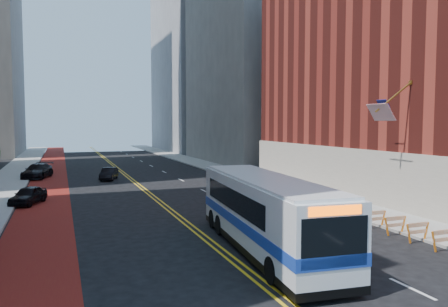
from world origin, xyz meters
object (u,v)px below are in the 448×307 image
car_a (28,195)px  car_b (109,174)px  transit_bus (264,212)px  car_c (38,171)px

car_a → car_b: size_ratio=0.99×
transit_bus → car_c: size_ratio=2.36×
transit_bus → car_a: (-11.12, 16.58, -1.14)m
car_c → car_b: bearing=-14.7°
transit_bus → car_b: 29.03m
transit_bus → car_b: (-4.14, 28.71, -1.16)m
transit_bus → car_b: bearing=103.3°
car_a → car_c: size_ratio=0.71×
car_a → car_b: bearing=81.4°
car_b → car_c: (-7.07, 4.03, 0.14)m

